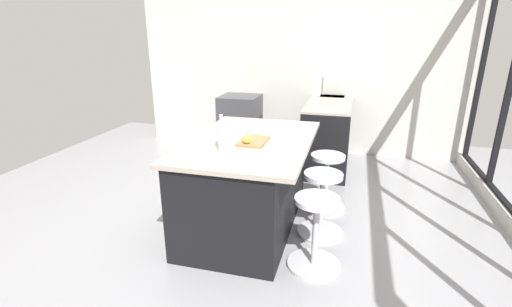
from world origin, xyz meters
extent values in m
plane|color=gray|center=(0.00, 0.00, 0.00)|extent=(7.30, 7.30, 0.00)
cube|color=black|center=(-2.58, 2.52, 1.45)|extent=(0.05, 0.06, 2.58)
cube|color=beige|center=(-2.81, 0.00, 1.41)|extent=(0.12, 5.04, 2.81)
cube|color=black|center=(-2.46, 0.59, 0.45)|extent=(2.12, 0.60, 0.89)
cube|color=#9E9384|center=(-2.46, 0.59, 0.91)|extent=(2.12, 0.60, 0.03)
cube|color=#38383D|center=(-2.72, 0.59, 0.86)|extent=(0.44, 0.36, 0.12)
cylinder|color=#B7B7BC|center=(-2.72, 0.44, 1.06)|extent=(0.02, 0.02, 0.28)
cube|color=#38383D|center=(-2.46, -0.82, 0.45)|extent=(0.60, 0.60, 0.89)
cube|color=black|center=(-2.46, -0.51, 0.40)|extent=(0.44, 0.01, 0.32)
cube|color=black|center=(-0.18, -0.05, 0.43)|extent=(1.64, 0.92, 0.86)
cube|color=#9E9384|center=(-0.18, 0.00, 0.88)|extent=(1.70, 1.12, 0.04)
cylinder|color=#B7B7BC|center=(-0.72, 0.69, 0.01)|extent=(0.44, 0.44, 0.03)
cylinder|color=#B7B7BC|center=(-0.72, 0.69, 0.30)|extent=(0.05, 0.05, 0.57)
cylinder|color=silver|center=(-0.72, 0.69, 0.61)|extent=(0.36, 0.36, 0.04)
cylinder|color=#B7B7BC|center=(-0.18, 0.69, 0.01)|extent=(0.44, 0.44, 0.03)
cylinder|color=#B7B7BC|center=(-0.18, 0.69, 0.30)|extent=(0.05, 0.05, 0.57)
cylinder|color=silver|center=(-0.18, 0.69, 0.61)|extent=(0.36, 0.36, 0.04)
cylinder|color=#B7B7BC|center=(0.35, 0.69, 0.01)|extent=(0.44, 0.44, 0.03)
cylinder|color=#B7B7BC|center=(0.35, 0.69, 0.30)|extent=(0.05, 0.05, 0.57)
cylinder|color=silver|center=(0.35, 0.69, 0.61)|extent=(0.36, 0.36, 0.04)
cube|color=olive|center=(-0.11, 0.05, 0.91)|extent=(0.36, 0.24, 0.02)
sphere|color=gold|center=(0.01, 0.02, 0.96)|extent=(0.08, 0.08, 0.08)
cylinder|color=silver|center=(0.20, -0.14, 1.01)|extent=(0.06, 0.06, 0.22)
cylinder|color=silver|center=(0.20, -0.14, 1.16)|extent=(0.03, 0.03, 0.08)
cylinder|color=#B7B7BC|center=(0.20, -0.14, 1.20)|extent=(0.03, 0.03, 0.02)
camera|label=1|loc=(2.97, 0.90, 1.87)|focal=25.61mm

